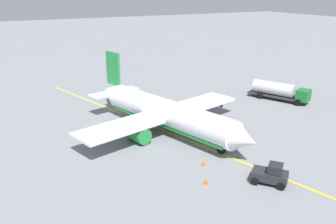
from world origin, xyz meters
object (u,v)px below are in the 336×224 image
object	(u,v)px
fuel_tanker	(279,91)
refueling_worker	(222,103)
airplane	(166,113)
safety_cone_wingtip	(206,181)
safety_cone_nose	(203,163)
pushback_tug	(271,174)

from	to	relation	value
fuel_tanker	refueling_worker	xyz separation A→B (m)	(-1.33, -11.50, -0.91)
airplane	safety_cone_wingtip	world-z (taller)	airplane
safety_cone_nose	safety_cone_wingtip	size ratio (longest dim) A/B	0.99
airplane	safety_cone_nose	bearing A→B (deg)	-5.42
safety_cone_nose	safety_cone_wingtip	distance (m)	4.09
airplane	fuel_tanker	distance (m)	25.28
fuel_tanker	refueling_worker	distance (m)	11.61
airplane	fuel_tanker	bearing A→B (deg)	99.16
refueling_worker	airplane	bearing A→B (deg)	-68.28
safety_cone_nose	safety_cone_wingtip	bearing A→B (deg)	-29.63
refueling_worker	safety_cone_nose	world-z (taller)	refueling_worker
airplane	refueling_worker	world-z (taller)	airplane
safety_cone_nose	airplane	bearing A→B (deg)	174.58
fuel_tanker	safety_cone_nose	world-z (taller)	fuel_tanker
pushback_tug	safety_cone_wingtip	world-z (taller)	pushback_tug
airplane	safety_cone_wingtip	bearing A→B (deg)	-11.77
pushback_tug	refueling_worker	bearing A→B (deg)	155.56
airplane	fuel_tanker	xyz separation A→B (m)	(-4.02, 24.94, -0.93)
refueling_worker	safety_cone_wingtip	bearing A→B (deg)	-39.28
airplane	pushback_tug	xyz separation A→B (m)	(17.85, 2.89, -1.65)
pushback_tug	fuel_tanker	bearing A→B (deg)	134.77
safety_cone_wingtip	fuel_tanker	bearing A→B (deg)	123.97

